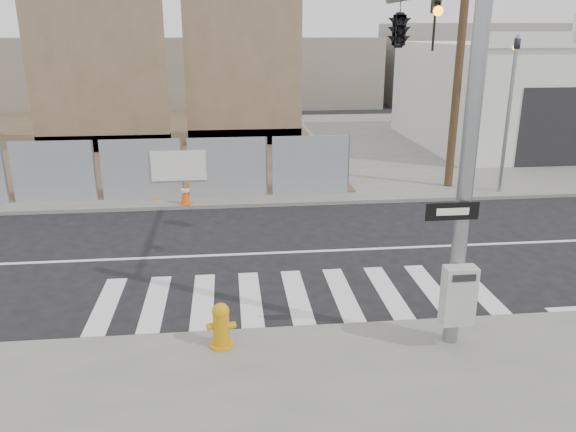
{
  "coord_description": "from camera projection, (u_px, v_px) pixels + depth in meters",
  "views": [
    {
      "loc": [
        -1.37,
        -13.35,
        5.42
      ],
      "look_at": [
        -0.05,
        -1.23,
        1.4
      ],
      "focal_mm": 35.0,
      "sensor_mm": 36.0,
      "label": 1
    }
  ],
  "objects": [
    {
      "name": "far_signal_pole",
      "position": [
        511.0,
        93.0,
        18.52
      ],
      "size": [
        0.16,
        0.2,
        5.6
      ],
      "color": "gray",
      "rests_on": "sidewalk_far"
    },
    {
      "name": "concrete_wall_left",
      "position": [
        99.0,
        80.0,
        25.02
      ],
      "size": [
        6.0,
        1.3,
        8.0
      ],
      "color": "brown",
      "rests_on": "sidewalk_far"
    },
    {
      "name": "utility_pole_right",
      "position": [
        461.0,
        38.0,
        18.68
      ],
      "size": [
        1.6,
        0.28,
        10.0
      ],
      "color": "#4D3B24",
      "rests_on": "sidewalk_far"
    },
    {
      "name": "concrete_wall_right",
      "position": [
        244.0,
        77.0,
        26.63
      ],
      "size": [
        5.5,
        1.3,
        8.0
      ],
      "color": "brown",
      "rests_on": "sidewalk_far"
    },
    {
      "name": "fire_hydrant",
      "position": [
        221.0,
        325.0,
        9.82
      ],
      "size": [
        0.55,
        0.55,
        0.83
      ],
      "rotation": [
        0.0,
        0.0,
        0.31
      ],
      "color": "#CC870B",
      "rests_on": "sidewalk_near"
    },
    {
      "name": "sidewalk_far",
      "position": [
        256.0,
        146.0,
        27.65
      ],
      "size": [
        50.0,
        20.0,
        0.12
      ],
      "primitive_type": "cube",
      "color": "slate",
      "rests_on": "ground"
    },
    {
      "name": "auto_shop",
      "position": [
        543.0,
        94.0,
        27.33
      ],
      "size": [
        12.0,
        10.2,
        5.95
      ],
      "color": "silver",
      "rests_on": "sidewalk_far"
    },
    {
      "name": "signal_pole",
      "position": [
        418.0,
        65.0,
        11.27
      ],
      "size": [
        0.96,
        5.87,
        7.0
      ],
      "color": "gray",
      "rests_on": "sidewalk_near"
    },
    {
      "name": "traffic_cone_c",
      "position": [
        155.0,
        186.0,
        18.76
      ],
      "size": [
        0.49,
        0.49,
        0.76
      ],
      "rotation": [
        0.0,
        0.0,
        -0.32
      ],
      "color": "orange",
      "rests_on": "sidewalk_far"
    },
    {
      "name": "ground",
      "position": [
        285.0,
        253.0,
        14.45
      ],
      "size": [
        100.0,
        100.0,
        0.0
      ],
      "primitive_type": "plane",
      "color": "black",
      "rests_on": "ground"
    },
    {
      "name": "traffic_cone_d",
      "position": [
        185.0,
        194.0,
        18.0
      ],
      "size": [
        0.48,
        0.48,
        0.72
      ],
      "rotation": [
        0.0,
        0.0,
        -0.38
      ],
      "color": "#FF520D",
      "rests_on": "sidewalk_far"
    }
  ]
}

